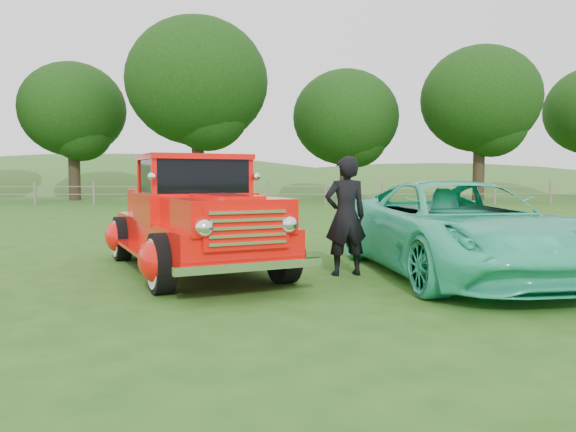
{
  "coord_description": "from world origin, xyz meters",
  "views": [
    {
      "loc": [
        -0.02,
        -7.27,
        1.45
      ],
      "look_at": [
        0.29,
        1.2,
        0.85
      ],
      "focal_mm": 35.0,
      "sensor_mm": 36.0,
      "label": 1
    }
  ],
  "objects_px": {
    "tree_mid_west": "(73,110)",
    "man": "(346,216)",
    "tree_near_east": "(346,118)",
    "teal_sedan": "(457,229)",
    "tree_near_west": "(197,82)",
    "tree_mid_east": "(480,99)",
    "red_pickup": "(193,219)"
  },
  "relations": [
    {
      "from": "tree_mid_west",
      "to": "man",
      "type": "height_order",
      "value": "tree_mid_west"
    },
    {
      "from": "tree_near_east",
      "to": "teal_sedan",
      "type": "height_order",
      "value": "tree_near_east"
    },
    {
      "from": "tree_near_west",
      "to": "tree_mid_east",
      "type": "bearing_deg",
      "value": 6.71
    },
    {
      "from": "tree_near_east",
      "to": "teal_sedan",
      "type": "relative_size",
      "value": 1.67
    },
    {
      "from": "tree_mid_east",
      "to": "tree_mid_west",
      "type": "bearing_deg",
      "value": 177.71
    },
    {
      "from": "tree_mid_west",
      "to": "red_pickup",
      "type": "bearing_deg",
      "value": -67.87
    },
    {
      "from": "tree_near_west",
      "to": "red_pickup",
      "type": "xyz_separation_m",
      "value": [
        2.84,
        -23.65,
        -6.0
      ]
    },
    {
      "from": "man",
      "to": "tree_near_east",
      "type": "bearing_deg",
      "value": -110.06
    },
    {
      "from": "tree_mid_east",
      "to": "teal_sedan",
      "type": "relative_size",
      "value": 1.89
    },
    {
      "from": "tree_mid_east",
      "to": "teal_sedan",
      "type": "bearing_deg",
      "value": -111.37
    },
    {
      "from": "tree_mid_west",
      "to": "tree_near_west",
      "type": "distance_m",
      "value": 8.63
    },
    {
      "from": "tree_near_west",
      "to": "teal_sedan",
      "type": "bearing_deg",
      "value": -74.47
    },
    {
      "from": "tree_mid_east",
      "to": "man",
      "type": "xyz_separation_m",
      "value": [
        -11.88,
        -26.12,
        -5.3
      ]
    },
    {
      "from": "tree_near_west",
      "to": "tree_mid_east",
      "type": "xyz_separation_m",
      "value": [
        17.0,
        2.0,
        -0.62
      ]
    },
    {
      "from": "tree_near_east",
      "to": "teal_sedan",
      "type": "xyz_separation_m",
      "value": [
        -2.26,
        -28.23,
        -4.55
      ]
    },
    {
      "from": "tree_near_east",
      "to": "man",
      "type": "distance_m",
      "value": 28.72
    },
    {
      "from": "tree_mid_west",
      "to": "tree_near_east",
      "type": "xyz_separation_m",
      "value": [
        17.0,
        1.0,
        -0.3
      ]
    },
    {
      "from": "teal_sedan",
      "to": "tree_near_west",
      "type": "bearing_deg",
      "value": 99.18
    },
    {
      "from": "red_pickup",
      "to": "tree_near_east",
      "type": "bearing_deg",
      "value": 54.35
    },
    {
      "from": "tree_mid_west",
      "to": "tree_near_west",
      "type": "bearing_deg",
      "value": -20.56
    },
    {
      "from": "tree_mid_west",
      "to": "red_pickup",
      "type": "relative_size",
      "value": 1.61
    },
    {
      "from": "tree_near_east",
      "to": "tree_mid_west",
      "type": "bearing_deg",
      "value": -176.63
    },
    {
      "from": "tree_mid_west",
      "to": "tree_near_east",
      "type": "distance_m",
      "value": 17.03
    },
    {
      "from": "tree_near_east",
      "to": "tree_mid_east",
      "type": "height_order",
      "value": "tree_mid_east"
    },
    {
      "from": "tree_mid_east",
      "to": "teal_sedan",
      "type": "height_order",
      "value": "tree_mid_east"
    },
    {
      "from": "red_pickup",
      "to": "tree_mid_east",
      "type": "bearing_deg",
      "value": 38.0
    },
    {
      "from": "teal_sedan",
      "to": "tree_mid_east",
      "type": "bearing_deg",
      "value": 62.28
    },
    {
      "from": "tree_near_west",
      "to": "tree_near_east",
      "type": "bearing_deg",
      "value": 23.96
    },
    {
      "from": "man",
      "to": "tree_mid_west",
      "type": "bearing_deg",
      "value": -76.4
    },
    {
      "from": "tree_mid_west",
      "to": "teal_sedan",
      "type": "height_order",
      "value": "tree_mid_west"
    },
    {
      "from": "teal_sedan",
      "to": "red_pickup",
      "type": "bearing_deg",
      "value": 165.1
    },
    {
      "from": "red_pickup",
      "to": "man",
      "type": "distance_m",
      "value": 2.33
    }
  ]
}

